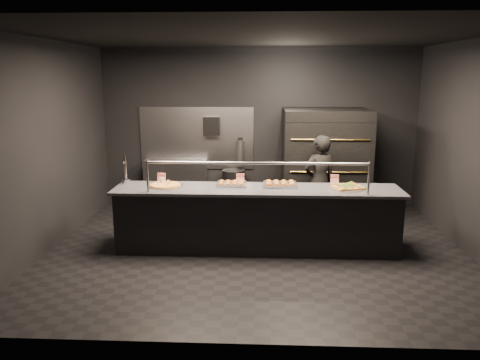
# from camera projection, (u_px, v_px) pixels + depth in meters

# --- Properties ---
(room) EXTENTS (6.04, 6.00, 3.00)m
(room) POSITION_uv_depth(u_px,v_px,m) (256.00, 148.00, 6.60)
(room) COLOR black
(room) RESTS_ON ground
(service_counter) EXTENTS (4.10, 0.78, 1.37)m
(service_counter) POSITION_uv_depth(u_px,v_px,m) (257.00, 219.00, 6.77)
(service_counter) COLOR black
(service_counter) RESTS_ON ground
(pizza_oven) EXTENTS (1.50, 1.23, 1.91)m
(pizza_oven) POSITION_uv_depth(u_px,v_px,m) (324.00, 162.00, 8.46)
(pizza_oven) COLOR black
(pizza_oven) RESTS_ON ground
(prep_shelf) EXTENTS (1.20, 0.35, 0.90)m
(prep_shelf) POSITION_uv_depth(u_px,v_px,m) (176.00, 183.00, 9.11)
(prep_shelf) COLOR #99999E
(prep_shelf) RESTS_ON ground
(towel_dispenser) EXTENTS (0.30, 0.20, 0.35)m
(towel_dispenser) POSITION_uv_depth(u_px,v_px,m) (211.00, 126.00, 8.90)
(towel_dispenser) COLOR black
(towel_dispenser) RESTS_ON room
(fire_extinguisher) EXTENTS (0.14, 0.14, 0.51)m
(fire_extinguisher) POSITION_uv_depth(u_px,v_px,m) (240.00, 151.00, 9.00)
(fire_extinguisher) COLOR #B2B2B7
(fire_extinguisher) RESTS_ON room
(beer_tap) EXTENTS (0.12, 0.17, 0.47)m
(beer_tap) POSITION_uv_depth(u_px,v_px,m) (126.00, 175.00, 6.92)
(beer_tap) COLOR silver
(beer_tap) RESTS_ON service_counter
(round_pizza) EXTENTS (0.52, 0.52, 0.03)m
(round_pizza) POSITION_uv_depth(u_px,v_px,m) (165.00, 185.00, 6.79)
(round_pizza) COLOR silver
(round_pizza) RESTS_ON service_counter
(slider_tray_a) EXTENTS (0.45, 0.35, 0.07)m
(slider_tray_a) POSITION_uv_depth(u_px,v_px,m) (231.00, 184.00, 6.83)
(slider_tray_a) COLOR silver
(slider_tray_a) RESTS_ON service_counter
(slider_tray_b) EXTENTS (0.51, 0.39, 0.08)m
(slider_tray_b) POSITION_uv_depth(u_px,v_px,m) (280.00, 184.00, 6.79)
(slider_tray_b) COLOR silver
(slider_tray_b) RESTS_ON service_counter
(square_pizza) EXTENTS (0.51, 0.51, 0.05)m
(square_pizza) POSITION_uv_depth(u_px,v_px,m) (347.00, 187.00, 6.66)
(square_pizza) COLOR silver
(square_pizza) RESTS_ON service_counter
(condiment_jar) EXTENTS (0.15, 0.06, 0.10)m
(condiment_jar) POSITION_uv_depth(u_px,v_px,m) (164.00, 182.00, 6.85)
(condiment_jar) COLOR silver
(condiment_jar) RESTS_ON service_counter
(tent_cards) EXTENTS (2.69, 0.04, 0.15)m
(tent_cards) POSITION_uv_depth(u_px,v_px,m) (245.00, 179.00, 6.94)
(tent_cards) COLOR white
(tent_cards) RESTS_ON service_counter
(trash_bin) EXTENTS (0.44, 0.44, 0.73)m
(trash_bin) POSITION_uv_depth(u_px,v_px,m) (234.00, 189.00, 8.98)
(trash_bin) COLOR black
(trash_bin) RESTS_ON ground
(worker) EXTENTS (0.67, 0.56, 1.56)m
(worker) POSITION_uv_depth(u_px,v_px,m) (319.00, 182.00, 7.67)
(worker) COLOR black
(worker) RESTS_ON ground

